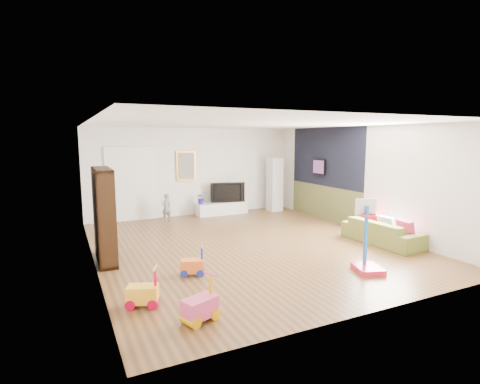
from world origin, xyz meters
name	(u,v)px	position (x,y,z in m)	size (l,w,h in m)	color
floor	(248,244)	(0.00, 0.00, 0.00)	(6.50, 7.50, 0.00)	brown
ceiling	(248,124)	(0.00, 0.00, 2.70)	(6.50, 7.50, 0.00)	white
wall_back	(194,172)	(0.00, 3.75, 1.35)	(6.50, 0.00, 2.70)	silver
wall_front	(375,217)	(0.00, -3.75, 1.35)	(6.50, 0.00, 2.70)	silver
wall_left	(91,195)	(-3.25, 0.00, 1.35)	(0.00, 7.50, 2.70)	silver
wall_right	(359,179)	(3.25, 0.00, 1.35)	(0.00, 7.50, 2.70)	silver
navy_accent	(325,157)	(3.23, 1.40, 1.85)	(0.01, 3.20, 1.70)	black
olive_wainscot	(324,203)	(3.23, 1.40, 0.50)	(0.01, 3.20, 1.00)	brown
doorway	(132,185)	(-1.90, 3.71, 1.05)	(1.45, 0.06, 2.10)	white
painting_back	(186,166)	(-0.25, 3.71, 1.55)	(0.62, 0.06, 0.92)	gold
artwork_right	(319,167)	(3.17, 1.60, 1.55)	(0.04, 0.56, 0.46)	#7F3F8C
media_console	(222,208)	(0.80, 3.37, 0.19)	(1.64, 0.41, 0.38)	silver
tall_cabinet	(275,184)	(2.60, 3.18, 0.88)	(0.41, 0.41, 1.76)	silver
bookshelf	(104,215)	(-3.03, 0.17, 0.91)	(0.33, 1.25, 1.82)	black
sofa	(382,232)	(2.79, -1.27, 0.27)	(1.85, 0.72, 0.54)	olive
basketball_hoop	(370,236)	(1.17, -2.51, 0.66)	(0.45, 0.55, 1.31)	red
ride_on_yellow	(142,287)	(-2.78, -2.18, 0.29)	(0.43, 0.27, 0.58)	yellow
ride_on_orange	(192,261)	(-1.75, -1.31, 0.26)	(0.40, 0.24, 0.53)	orange
ride_on_pink	(200,299)	(-2.20, -2.96, 0.30)	(0.46, 0.28, 0.61)	#E4457A
child	(166,208)	(-1.05, 3.13, 0.41)	(0.30, 0.20, 0.81)	slate
tv	(227,192)	(1.00, 3.44, 0.70)	(1.09, 0.14, 0.63)	black
vase_plant	(201,198)	(0.12, 3.41, 0.57)	(0.34, 0.29, 0.37)	navy
pillow_left	(406,229)	(2.95, -1.77, 0.43)	(0.11, 0.41, 0.41)	#B72B51
pillow_center	(387,224)	(2.95, -1.25, 0.43)	(0.10, 0.38, 0.38)	white
pillow_right	(371,220)	(3.00, -0.72, 0.43)	(0.11, 0.40, 0.40)	red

